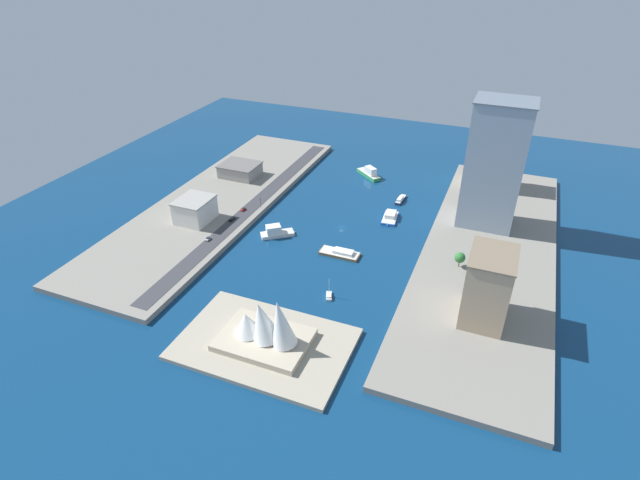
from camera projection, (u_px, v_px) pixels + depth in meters
The scene contains 22 objects.
ground_plane at pixel (341, 227), 311.76m from camera, with size 440.00×440.00×0.00m, color navy.
quay_west at pixel (488, 254), 282.82m from camera, with size 70.00×240.00×3.15m, color gray.
quay_east at pixel (219, 201), 339.05m from camera, with size 70.00×240.00×3.15m, color gray.
peninsula_point at pixel (264, 344), 222.14m from camera, with size 75.23×49.47×2.00m, color #A89E89.
road_strip at pixel (253, 205), 329.84m from camera, with size 9.99×228.00×0.15m, color #38383D.
barge_flat_brown at pixel (340, 253), 284.45m from camera, with size 23.86×8.75×3.41m.
catamaran_blue at pixel (390, 217), 319.90m from camera, with size 10.43×19.54×4.29m.
ferry_white_commuter at pixel (276, 232), 301.78m from camera, with size 19.94×17.68×7.05m.
patrol_launch_navy at pixel (401, 199), 341.43m from camera, with size 4.51×16.12×3.40m.
ferry_green_doubledeck at pixel (369, 173), 375.26m from camera, with size 22.22×19.73×7.89m.
sailboat_small_white at pixel (329, 296), 251.66m from camera, with size 5.09×8.09×11.17m.
hotel_broad_white at pixel (195, 210), 309.40m from camera, with size 19.74×22.97×14.49m.
carpark_squat_concrete at pixel (240, 170), 368.00m from camera, with size 27.10×22.57×9.10m.
apartment_midrise_tan at pixel (488, 287), 225.38m from camera, with size 20.04×27.02×34.54m.
tower_tall_glass at pixel (495, 165), 290.91m from camera, with size 33.13×25.75×75.85m.
office_block_beige at pixel (485, 155), 346.03m from camera, with size 16.96×21.45×43.89m.
sedan_silver at pixel (208, 239), 292.35m from camera, with size 2.12×4.33×1.53m.
pickup_red at pixel (243, 209), 323.54m from camera, with size 1.99×4.32×1.64m.
suv_black at pixel (232, 219), 312.61m from camera, with size 2.03×5.21×1.47m.
traffic_light_waterfront at pixel (261, 202), 325.21m from camera, with size 0.36×0.36×6.50m.
opera_landmark at pixel (265, 328), 216.78m from camera, with size 39.49×27.95×25.46m.
park_tree_cluster at pixel (472, 254), 269.47m from camera, with size 15.02×15.41×9.53m.
Camera 1 is at (-89.19, 255.20, 156.05)m, focal length 28.31 mm.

